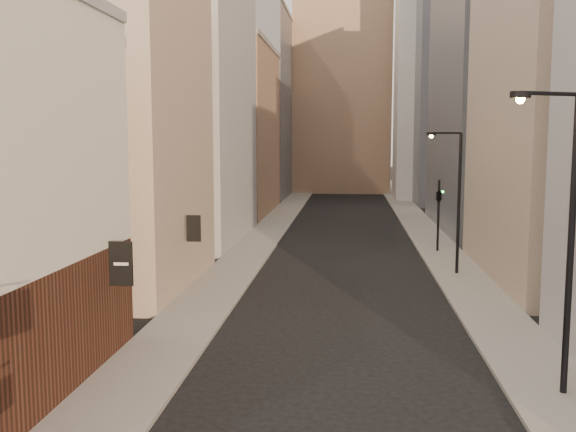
% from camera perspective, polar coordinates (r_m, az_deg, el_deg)
% --- Properties ---
extents(sidewalk_left, '(3.00, 140.00, 0.15)m').
position_cam_1_polar(sidewalk_left, '(62.14, -0.77, -0.24)').
color(sidewalk_left, gray).
rests_on(sidewalk_left, ground).
extents(sidewalk_right, '(3.00, 140.00, 0.15)m').
position_cam_1_polar(sidewalk_right, '(62.09, 11.25, -0.38)').
color(sidewalk_right, gray).
rests_on(sidewalk_right, ground).
extents(left_bldg_beige, '(8.00, 12.00, 16.00)m').
position_cam_1_polar(left_bldg_beige, '(34.54, -15.36, 7.07)').
color(left_bldg_beige, gray).
rests_on(left_bldg_beige, ground).
extents(left_bldg_grey, '(8.00, 16.00, 20.00)m').
position_cam_1_polar(left_bldg_grey, '(49.88, -8.82, 9.37)').
color(left_bldg_grey, '#9A9AA0').
rests_on(left_bldg_grey, ground).
extents(left_bldg_tan, '(8.00, 18.00, 17.00)m').
position_cam_1_polar(left_bldg_tan, '(67.43, -5.00, 7.46)').
color(left_bldg_tan, '#906E55').
rests_on(left_bldg_tan, ground).
extents(left_bldg_wingrid, '(8.00, 20.00, 24.00)m').
position_cam_1_polar(left_bldg_wingrid, '(87.27, -2.61, 9.62)').
color(left_bldg_wingrid, gray).
rests_on(left_bldg_wingrid, ground).
extents(right_bldg_beige, '(8.00, 16.00, 20.00)m').
position_cam_1_polar(right_bldg_beige, '(38.23, 23.77, 9.69)').
color(right_bldg_beige, gray).
rests_on(right_bldg_beige, ground).
extents(right_bldg_wingrid, '(8.00, 20.00, 26.00)m').
position_cam_1_polar(right_bldg_wingrid, '(57.77, 17.61, 11.76)').
color(right_bldg_wingrid, gray).
rests_on(right_bldg_wingrid, ground).
extents(clock_tower, '(14.00, 14.00, 44.90)m').
position_cam_1_polar(clock_tower, '(98.81, 4.87, 12.55)').
color(clock_tower, '#906E55').
rests_on(clock_tower, ground).
extents(white_tower, '(8.00, 8.00, 41.50)m').
position_cam_1_polar(white_tower, '(85.57, 12.37, 13.97)').
color(white_tower, silver).
rests_on(white_tower, ground).
extents(streetlamp_near, '(2.21, 1.13, 9.03)m').
position_cam_1_polar(streetlamp_near, '(20.26, 23.43, -0.95)').
color(streetlamp_near, black).
rests_on(streetlamp_near, ground).
extents(streetlamp_mid, '(2.06, 0.82, 8.12)m').
position_cam_1_polar(streetlamp_mid, '(37.16, 14.68, 1.86)').
color(streetlamp_mid, black).
rests_on(streetlamp_mid, ground).
extents(traffic_light_right, '(0.65, 0.65, 5.00)m').
position_cam_1_polar(traffic_light_right, '(44.60, 13.26, 1.68)').
color(traffic_light_right, black).
rests_on(traffic_light_right, ground).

